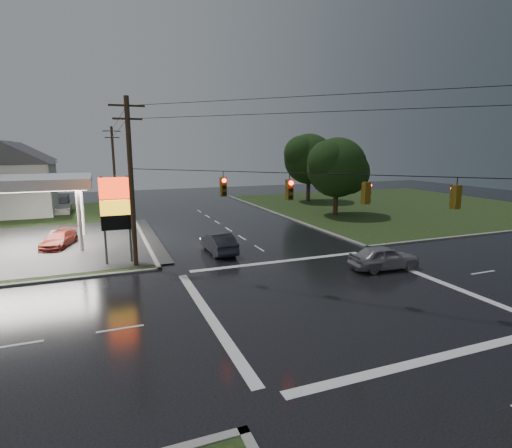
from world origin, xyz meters
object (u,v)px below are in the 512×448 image
object	(u,v)px
house_near	(10,178)
tree_ne_near	(338,168)
car_north	(219,243)
car_crossing	(384,257)
car_pump	(59,240)
tree_ne_far	(310,159)
pylon_sign	(116,206)
utility_pole_n	(114,166)
house_far	(19,172)
utility_pole_nw	(131,181)

from	to	relation	value
house_near	tree_ne_near	world-z (taller)	tree_ne_near
car_north	car_crossing	size ratio (longest dim) A/B	1.01
car_pump	tree_ne_far	bearing A→B (deg)	44.90
pylon_sign	car_north	size ratio (longest dim) A/B	1.28
utility_pole_n	car_crossing	size ratio (longest dim) A/B	2.27
house_far	tree_ne_far	xyz separation A→B (m)	(39.10, -14.01, 1.77)
utility_pole_nw	house_far	distance (m)	40.48
car_crossing	car_pump	world-z (taller)	car_crossing
utility_pole_n	car_crossing	distance (m)	38.43
pylon_sign	house_near	size ratio (longest dim) A/B	0.54
car_crossing	car_pump	bearing A→B (deg)	59.41
pylon_sign	car_north	distance (m)	7.86
tree_ne_near	tree_ne_far	xyz separation A→B (m)	(3.01, 12.00, 0.62)
pylon_sign	car_pump	world-z (taller)	pylon_sign
utility_pole_n	car_north	size ratio (longest dim) A/B	2.24
house_near	house_far	size ratio (longest dim) A/B	1.00
tree_ne_far	tree_ne_near	bearing A→B (deg)	-104.07
house_far	car_crossing	world-z (taller)	house_far
car_crossing	house_far	bearing A→B (deg)	35.66
house_far	house_near	bearing A→B (deg)	-85.24
car_pump	utility_pole_n	bearing A→B (deg)	92.93
car_crossing	utility_pole_n	bearing A→B (deg)	27.50
house_near	tree_ne_near	distance (m)	37.80
pylon_sign	tree_ne_far	distance (m)	36.35
house_far	car_pump	world-z (taller)	house_far
tree_ne_near	car_pump	xyz separation A→B (m)	(-28.86, -4.93, -4.92)
utility_pole_nw	house_far	size ratio (longest dim) A/B	1.00
car_north	car_crossing	bearing A→B (deg)	136.82
utility_pole_nw	car_crossing	size ratio (longest dim) A/B	2.37
pylon_sign	tree_ne_near	world-z (taller)	tree_ne_near
utility_pole_n	utility_pole_nw	bearing A→B (deg)	-90.00
house_near	tree_ne_far	xyz separation A→B (m)	(38.10, -2.01, 1.77)
pylon_sign	utility_pole_n	distance (m)	27.56
tree_ne_near	car_crossing	world-z (taller)	tree_ne_near
car_north	tree_ne_far	bearing A→B (deg)	-133.21
tree_ne_far	car_north	size ratio (longest dim) A/B	2.09
house_far	tree_ne_far	world-z (taller)	tree_ne_far
tree_ne_far	car_north	xyz separation A→B (m)	(-20.50, -23.14, -5.41)
house_near	car_crossing	distance (m)	42.52
utility_pole_nw	house_near	distance (m)	28.90
tree_ne_far	utility_pole_nw	bearing A→B (deg)	-137.41
car_north	house_far	bearing A→B (deg)	-65.08
pylon_sign	car_pump	xyz separation A→B (m)	(-4.21, 6.57, -3.37)
utility_pole_nw	tree_ne_near	distance (m)	26.74
house_near	utility_pole_nw	bearing A→B (deg)	-66.63
tree_ne_near	utility_pole_nw	bearing A→B (deg)	-152.14
car_pump	house_near	bearing A→B (deg)	125.15
car_north	car_crossing	xyz separation A→B (m)	(8.92, -7.89, 0.02)
pylon_sign	house_near	world-z (taller)	house_near
car_north	pylon_sign	bearing A→B (deg)	1.14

